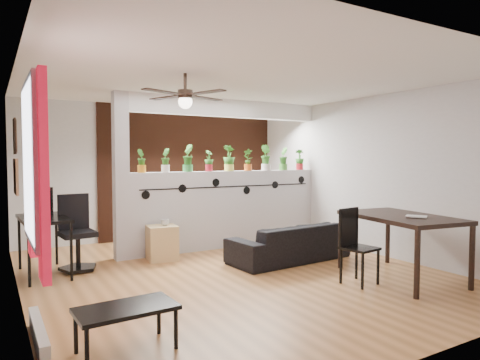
{
  "coord_description": "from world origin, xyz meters",
  "views": [
    {
      "loc": [
        -2.87,
        -5.11,
        1.59
      ],
      "look_at": [
        0.5,
        0.6,
        1.24
      ],
      "focal_mm": 32.0,
      "sensor_mm": 36.0,
      "label": 1
    }
  ],
  "objects_px": {
    "potted_plant_3": "(209,160)",
    "potted_plant_4": "(229,157)",
    "potted_plant_1": "(165,159)",
    "cube_shelf": "(162,243)",
    "ceiling_fan": "(185,97)",
    "potted_plant_6": "(266,157)",
    "potted_plant_2": "(188,157)",
    "potted_plant_5": "(248,159)",
    "potted_plant_0": "(142,160)",
    "coffee_table": "(126,311)",
    "potted_plant_8": "(300,159)",
    "folding_chair": "(354,239)",
    "potted_plant_7": "(283,158)",
    "dining_table": "(401,222)",
    "cup": "(165,222)",
    "sofa": "(289,243)",
    "office_chair": "(77,238)",
    "computer_desk": "(43,222)"
  },
  "relations": [
    {
      "from": "potted_plant_3",
      "to": "potted_plant_4",
      "type": "xyz_separation_m",
      "value": [
        0.4,
        0.0,
        0.05
      ]
    },
    {
      "from": "potted_plant_1",
      "to": "cube_shelf",
      "type": "height_order",
      "value": "potted_plant_1"
    },
    {
      "from": "potted_plant_4",
      "to": "cube_shelf",
      "type": "xyz_separation_m",
      "value": [
        -1.38,
        -0.35,
        -1.32
      ]
    },
    {
      "from": "ceiling_fan",
      "to": "potted_plant_6",
      "type": "xyz_separation_m",
      "value": [
        2.39,
        1.8,
        -0.71
      ]
    },
    {
      "from": "ceiling_fan",
      "to": "potted_plant_3",
      "type": "relative_size",
      "value": 3.3
    },
    {
      "from": "potted_plant_1",
      "to": "potted_plant_3",
      "type": "distance_m",
      "value": 0.79
    },
    {
      "from": "potted_plant_1",
      "to": "potted_plant_2",
      "type": "bearing_deg",
      "value": 0.0
    },
    {
      "from": "potted_plant_5",
      "to": "potted_plant_0",
      "type": "bearing_deg",
      "value": 180.0
    },
    {
      "from": "potted_plant_3",
      "to": "coffee_table",
      "type": "height_order",
      "value": "potted_plant_3"
    },
    {
      "from": "ceiling_fan",
      "to": "potted_plant_1",
      "type": "relative_size",
      "value": 3.06
    },
    {
      "from": "potted_plant_8",
      "to": "folding_chair",
      "type": "distance_m",
      "value": 3.18
    },
    {
      "from": "potted_plant_3",
      "to": "cube_shelf",
      "type": "height_order",
      "value": "potted_plant_3"
    },
    {
      "from": "potted_plant_1",
      "to": "potted_plant_4",
      "type": "height_order",
      "value": "potted_plant_4"
    },
    {
      "from": "potted_plant_7",
      "to": "coffee_table",
      "type": "xyz_separation_m",
      "value": [
        -3.91,
        -3.19,
        -1.25
      ]
    },
    {
      "from": "potted_plant_6",
      "to": "dining_table",
      "type": "bearing_deg",
      "value": -86.49
    },
    {
      "from": "cube_shelf",
      "to": "cup",
      "type": "height_order",
      "value": "cup"
    },
    {
      "from": "potted_plant_4",
      "to": "potted_plant_1",
      "type": "bearing_deg",
      "value": 180.0
    },
    {
      "from": "potted_plant_0",
      "to": "potted_plant_6",
      "type": "bearing_deg",
      "value": 0.0
    },
    {
      "from": "potted_plant_0",
      "to": "potted_plant_5",
      "type": "xyz_separation_m",
      "value": [
        1.97,
        0.0,
        0.01
      ]
    },
    {
      "from": "ceiling_fan",
      "to": "potted_plant_0",
      "type": "xyz_separation_m",
      "value": [
        0.02,
        1.8,
        -0.76
      ]
    },
    {
      "from": "ceiling_fan",
      "to": "coffee_table",
      "type": "bearing_deg",
      "value": -129.2
    },
    {
      "from": "sofa",
      "to": "dining_table",
      "type": "relative_size",
      "value": 1.12
    },
    {
      "from": "potted_plant_2",
      "to": "dining_table",
      "type": "bearing_deg",
      "value": -58.72
    },
    {
      "from": "potted_plant_3",
      "to": "office_chair",
      "type": "bearing_deg",
      "value": -172.19
    },
    {
      "from": "potted_plant_2",
      "to": "office_chair",
      "type": "relative_size",
      "value": 0.44
    },
    {
      "from": "office_chair",
      "to": "potted_plant_7",
      "type": "bearing_deg",
      "value": 4.59
    },
    {
      "from": "ceiling_fan",
      "to": "potted_plant_6",
      "type": "height_order",
      "value": "ceiling_fan"
    },
    {
      "from": "potted_plant_6",
      "to": "potted_plant_4",
      "type": "bearing_deg",
      "value": 180.0
    },
    {
      "from": "potted_plant_3",
      "to": "potted_plant_7",
      "type": "relative_size",
      "value": 0.83
    },
    {
      "from": "potted_plant_5",
      "to": "potted_plant_8",
      "type": "distance_m",
      "value": 1.19
    },
    {
      "from": "office_chair",
      "to": "dining_table",
      "type": "height_order",
      "value": "office_chair"
    },
    {
      "from": "potted_plant_3",
      "to": "potted_plant_7",
      "type": "bearing_deg",
      "value": 0.0
    },
    {
      "from": "potted_plant_7",
      "to": "potted_plant_3",
      "type": "bearing_deg",
      "value": 180.0
    },
    {
      "from": "potted_plant_7",
      "to": "ceiling_fan",
      "type": "bearing_deg",
      "value": -147.12
    },
    {
      "from": "potted_plant_4",
      "to": "potted_plant_6",
      "type": "xyz_separation_m",
      "value": [
        0.79,
        0.0,
        0.01
      ]
    },
    {
      "from": "potted_plant_4",
      "to": "dining_table",
      "type": "distance_m",
      "value": 3.17
    },
    {
      "from": "potted_plant_1",
      "to": "cup",
      "type": "bearing_deg",
      "value": -112.8
    },
    {
      "from": "cube_shelf",
      "to": "potted_plant_2",
      "type": "bearing_deg",
      "value": 37.32
    },
    {
      "from": "folding_chair",
      "to": "sofa",
      "type": "bearing_deg",
      "value": 89.62
    },
    {
      "from": "computer_desk",
      "to": "potted_plant_2",
      "type": "bearing_deg",
      "value": 8.56
    },
    {
      "from": "potted_plant_4",
      "to": "folding_chair",
      "type": "bearing_deg",
      "value": -83.82
    },
    {
      "from": "potted_plant_6",
      "to": "cup",
      "type": "relative_size",
      "value": 3.88
    },
    {
      "from": "potted_plant_2",
      "to": "potted_plant_3",
      "type": "xyz_separation_m",
      "value": [
        0.4,
        0.0,
        -0.05
      ]
    },
    {
      "from": "potted_plant_0",
      "to": "potted_plant_6",
      "type": "height_order",
      "value": "potted_plant_6"
    },
    {
      "from": "potted_plant_3",
      "to": "folding_chair",
      "type": "xyz_separation_m",
      "value": [
        0.69,
        -2.73,
        -0.98
      ]
    },
    {
      "from": "ceiling_fan",
      "to": "cup",
      "type": "xyz_separation_m",
      "value": [
        0.27,
        1.45,
        -1.73
      ]
    },
    {
      "from": "potted_plant_2",
      "to": "potted_plant_8",
      "type": "height_order",
      "value": "potted_plant_2"
    },
    {
      "from": "potted_plant_0",
      "to": "potted_plant_8",
      "type": "xyz_separation_m",
      "value": [
        3.16,
        0.0,
        0.01
      ]
    },
    {
      "from": "folding_chair",
      "to": "potted_plant_8",
      "type": "bearing_deg",
      "value": 64.77
    },
    {
      "from": "potted_plant_3",
      "to": "coffee_table",
      "type": "xyz_separation_m",
      "value": [
        -2.33,
        -3.19,
        -1.21
      ]
    }
  ]
}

